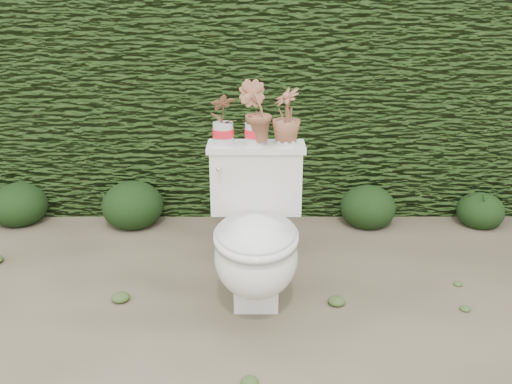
{
  "coord_description": "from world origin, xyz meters",
  "views": [
    {
      "loc": [
        0.01,
        -2.42,
        1.53
      ],
      "look_at": [
        0.02,
        0.15,
        0.55
      ],
      "focal_mm": 38.0,
      "sensor_mm": 36.0,
      "label": 1
    }
  ],
  "objects_px": {
    "toilet": "(256,239)",
    "potted_plant_right": "(286,118)",
    "potted_plant_left": "(223,120)",
    "potted_plant_center": "(255,114)"
  },
  "relations": [
    {
      "from": "potted_plant_right",
      "to": "potted_plant_center",
      "type": "bearing_deg",
      "value": -115.8
    },
    {
      "from": "potted_plant_left",
      "to": "potted_plant_right",
      "type": "height_order",
      "value": "potted_plant_right"
    },
    {
      "from": "potted_plant_left",
      "to": "potted_plant_right",
      "type": "bearing_deg",
      "value": 160.41
    },
    {
      "from": "toilet",
      "to": "potted_plant_right",
      "type": "height_order",
      "value": "potted_plant_right"
    },
    {
      "from": "toilet",
      "to": "potted_plant_left",
      "type": "distance_m",
      "value": 0.62
    },
    {
      "from": "potted_plant_left",
      "to": "potted_plant_right",
      "type": "xyz_separation_m",
      "value": [
        0.32,
        -0.0,
        0.01
      ]
    },
    {
      "from": "toilet",
      "to": "potted_plant_left",
      "type": "height_order",
      "value": "potted_plant_left"
    },
    {
      "from": "toilet",
      "to": "potted_plant_right",
      "type": "distance_m",
      "value": 0.62
    },
    {
      "from": "potted_plant_right",
      "to": "potted_plant_left",
      "type": "bearing_deg",
      "value": -115.8
    },
    {
      "from": "toilet",
      "to": "potted_plant_left",
      "type": "xyz_separation_m",
      "value": [
        -0.17,
        0.24,
        0.54
      ]
    }
  ]
}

